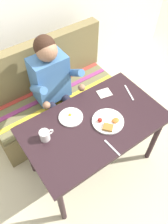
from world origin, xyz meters
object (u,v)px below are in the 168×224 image
Objects in this scene: table at (94,128)px; knife at (129,92)px; coffee_mug at (45,135)px; plate_eggs at (71,117)px; napkin at (104,93)px; plate_breakfast at (108,122)px; couch at (53,100)px; person at (54,84)px; fork at (112,148)px.

table is 0.49m from knife.
table is 0.44m from coffee_mug.
plate_eggs reaches higher than napkin.
plate_eggs is (-0.22, 0.22, -0.00)m from plate_breakfast.
napkin is at bearing 37.63° from table.
napkin is at bearing -62.99° from couch.
person is 4.54× the size of plate_breakfast.
couch is 0.74m from napkin.
person is 0.72m from knife.
napkin is at bearing 56.12° from plate_breakfast.
person reaches higher than table.
coffee_mug is 0.97× the size of napkin.
plate_eggs is 0.41m from napkin.
plate_eggs is 0.44m from fork.
coffee_mug reaches higher than plate_breakfast.
person reaches higher than plate_eggs.
table is 4.50× the size of plate_breakfast.
plate_eggs is 1.69× the size of napkin.
plate_eggs is 1.21× the size of fork.
table is 6.00× the size of knife.
plate_breakfast is (0.13, -0.65, 0.00)m from person.
couch is 0.93m from plate_breakfast.
fork is at bearing -44.92° from coffee_mug.
person reaches higher than coffee_mug.
coffee_mug is (-0.41, 0.10, 0.13)m from table.
coffee_mug is 0.69× the size of fork.
table is 0.36m from napkin.
plate_eggs is at bearing 135.21° from plate_breakfast.
couch reaches higher than napkin.
table is at bearing -13.89° from coffee_mug.
person is 9.94× the size of napkin.
plate_eggs reaches higher than knife.
person is 0.44m from plate_eggs.
coffee_mug is at bearing 166.11° from table.
plate_breakfast is 0.34m from napkin.
fork and knife have the same top height.
table is 10.17× the size of coffee_mug.
coffee_mug is (-0.41, -0.66, 0.45)m from couch.
person is 0.67m from plate_breakfast.
plate_eggs reaches higher than table.
napkin is at bearing 53.96° from fork.
coffee_mug is 0.88m from knife.
plate_eggs is at bearing 129.67° from table.
plate_breakfast reaches higher than fork.
fork is 0.85× the size of knife.
coffee_mug is 0.53m from fork.
person is at bearing 53.13° from coffee_mug.
plate_breakfast reaches higher than napkin.
table is at bearing -90.00° from couch.
plate_eggs is at bearing -101.79° from person.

